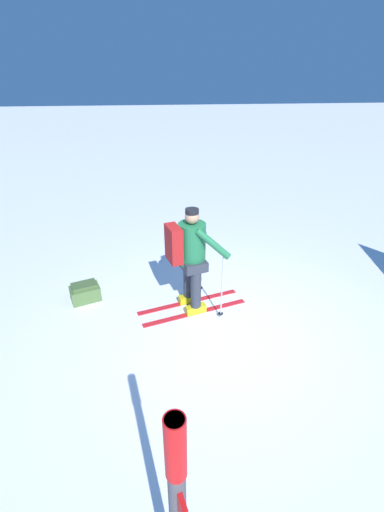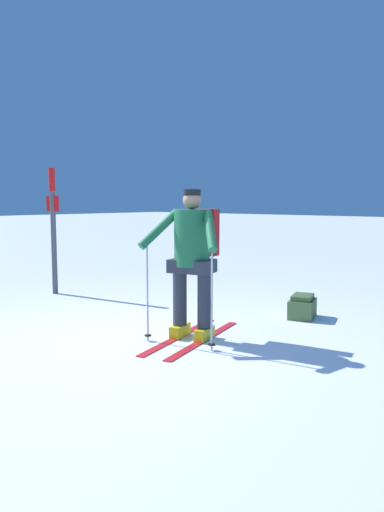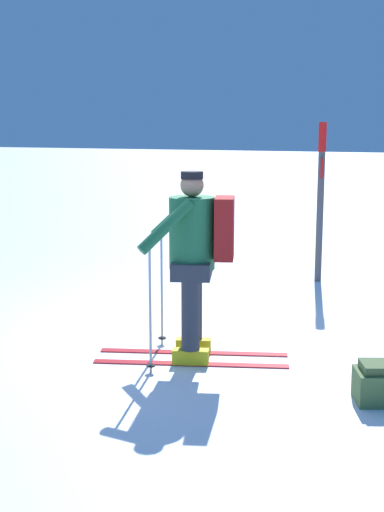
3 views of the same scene
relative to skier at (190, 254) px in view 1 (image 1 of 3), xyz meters
The scene contains 3 objects.
ground_plane 1.11m from the skier, 130.89° to the left, with size 80.00×80.00×0.00m, color white.
skier is the anchor object (origin of this frame).
dropped_backpack 1.83m from the skier, 15.16° to the right, with size 0.51×0.42×0.29m.
Camera 1 is at (0.94, 3.70, 3.13)m, focal length 24.00 mm.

